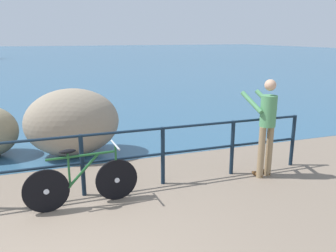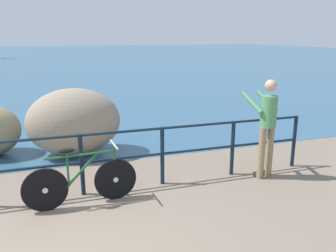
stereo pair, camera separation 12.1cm
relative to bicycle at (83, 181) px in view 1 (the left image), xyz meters
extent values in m
cube|color=#756656|center=(-0.64, 18.38, -0.44)|extent=(120.00, 120.00, 0.10)
cube|color=#2D5675|center=(-0.64, 46.68, -0.39)|extent=(120.00, 90.00, 0.01)
cylinder|color=black|center=(0.04, 0.35, 0.12)|extent=(0.07, 0.07, 1.02)
cylinder|color=black|center=(1.38, 0.35, 0.12)|extent=(0.07, 0.07, 1.02)
cylinder|color=black|center=(2.72, 0.35, 0.12)|extent=(0.07, 0.07, 1.02)
cylinder|color=black|center=(4.07, 0.35, 0.12)|extent=(0.07, 0.07, 1.02)
cylinder|color=black|center=(-0.64, 0.35, 0.61)|extent=(9.41, 0.04, 0.04)
cylinder|color=black|center=(-0.64, 0.35, 0.16)|extent=(9.41, 0.04, 0.04)
cylinder|color=black|center=(-0.52, -0.03, -0.06)|extent=(0.66, 0.08, 0.66)
cylinder|color=#B7BCC6|center=(-0.52, -0.03, -0.06)|extent=(0.08, 0.06, 0.08)
cylinder|color=black|center=(0.51, 0.03, -0.06)|extent=(0.66, 0.08, 0.66)
cylinder|color=#B7BCC6|center=(0.51, 0.03, -0.06)|extent=(0.08, 0.06, 0.08)
cylinder|color=#194C23|center=(0.00, 0.00, 0.41)|extent=(0.99, 0.10, 0.04)
cylinder|color=#194C23|center=(0.02, 0.00, 0.18)|extent=(0.50, 0.07, 0.50)
cylinder|color=#194C23|center=(-0.19, -0.01, 0.21)|extent=(0.03, 0.03, 0.53)
ellipsoid|color=black|center=(-0.19, -0.01, 0.50)|extent=(0.25, 0.11, 0.06)
cylinder|color=#194C23|center=(0.51, 0.03, 0.23)|extent=(0.03, 0.03, 0.57)
cylinder|color=#B7BCC6|center=(0.51, 0.03, 0.51)|extent=(0.06, 0.48, 0.03)
cylinder|color=#8C7251|center=(3.13, 0.03, 0.09)|extent=(0.12, 0.12, 0.95)
ellipsoid|color=#513319|center=(3.12, 0.09, -0.35)|extent=(0.15, 0.28, 0.08)
cylinder|color=#8C7251|center=(3.33, 0.07, 0.09)|extent=(0.12, 0.12, 0.95)
ellipsoid|color=#513319|center=(3.31, 0.13, -0.35)|extent=(0.15, 0.28, 0.08)
cylinder|color=#4C8C59|center=(3.23, 0.05, 0.84)|extent=(0.28, 0.28, 0.55)
sphere|color=tan|center=(3.23, 0.05, 1.29)|extent=(0.20, 0.20, 0.20)
cylinder|color=#4C8C59|center=(3.00, 0.24, 0.97)|extent=(0.19, 0.52, 0.34)
cylinder|color=#4C8C59|center=(3.36, 0.32, 0.97)|extent=(0.19, 0.52, 0.34)
ellipsoid|color=gray|center=(0.04, 2.41, 0.33)|extent=(1.97, 1.36, 1.44)
camera|label=1|loc=(-0.35, -4.85, 2.10)|focal=36.34mm
camera|label=2|loc=(-0.23, -4.89, 2.10)|focal=36.34mm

